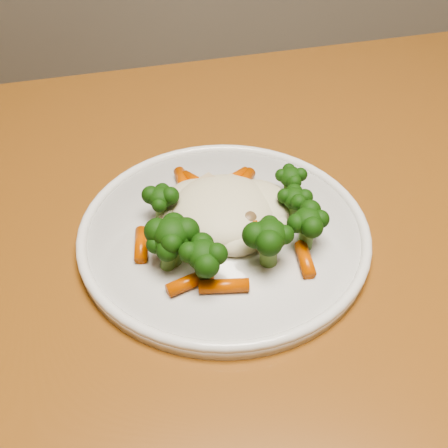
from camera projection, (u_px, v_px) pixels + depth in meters
dining_table at (227, 331)px, 0.58m from camera, size 1.39×1.09×0.75m
plate at (224, 235)px, 0.54m from camera, size 0.28×0.28×0.01m
meal at (227, 218)px, 0.51m from camera, size 0.18×0.18×0.05m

